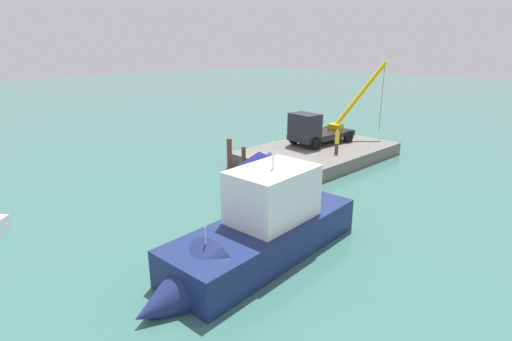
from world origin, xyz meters
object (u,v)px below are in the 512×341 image
(dock_worker, at_px, (337,142))
(moored_yacht, at_px, (246,249))
(crane_truck, at_px, (317,128))
(salvaged_car, at_px, (253,174))

(dock_worker, height_order, moored_yacht, moored_yacht)
(crane_truck, relative_size, moored_yacht, 0.79)
(crane_truck, height_order, moored_yacht, crane_truck)
(moored_yacht, bearing_deg, salvaged_car, -135.18)
(crane_truck, relative_size, dock_worker, 5.18)
(crane_truck, bearing_deg, dock_worker, 66.57)
(dock_worker, bearing_deg, crane_truck, -113.43)
(salvaged_car, distance_m, moored_yacht, 10.42)
(salvaged_car, xyz_separation_m, moored_yacht, (7.39, 7.35, 0.01))
(salvaged_car, height_order, moored_yacht, moored_yacht)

